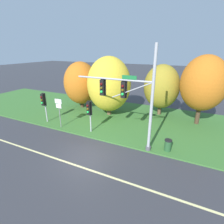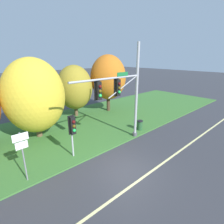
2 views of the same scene
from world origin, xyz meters
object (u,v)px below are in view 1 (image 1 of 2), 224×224
trash_bin (168,145)px  tree_mid_verge (203,84)px  traffic_signal_mast (131,96)px  pedestrian_signal_further_along (89,110)px  tree_nearest_road (81,83)px  route_sign_post (59,108)px  tree_left_of_mast (109,84)px  tree_behind_signpost (162,87)px  pedestrian_signal_near_kerb (43,101)px

trash_bin → tree_mid_verge: bearing=74.2°
traffic_signal_mast → pedestrian_signal_further_along: size_ratio=2.56×
traffic_signal_mast → tree_nearest_road: traffic_signal_mast is taller
route_sign_post → tree_nearest_road: size_ratio=0.50×
route_sign_post → tree_left_of_mast: 6.26m
route_sign_post → tree_behind_signpost: (8.15, 8.04, 1.37)m
tree_left_of_mast → trash_bin: bearing=-33.9°
traffic_signal_mast → trash_bin: bearing=10.7°
pedestrian_signal_further_along → trash_bin: bearing=-0.6°
traffic_signal_mast → tree_left_of_mast: (-4.67, 5.70, -0.56)m
traffic_signal_mast → pedestrian_signal_near_kerb: bearing=176.4°
route_sign_post → tree_left_of_mast: bearing=62.9°
pedestrian_signal_further_along → tree_behind_signpost: (4.88, 7.73, 1.14)m
pedestrian_signal_further_along → trash_bin: 7.34m
tree_mid_verge → trash_bin: 7.94m
pedestrian_signal_further_along → tree_nearest_road: (-5.05, 5.97, 1.03)m
traffic_signal_mast → pedestrian_signal_further_along: (-4.14, 0.63, -1.97)m
tree_behind_signpost → pedestrian_signal_near_kerb: bearing=-143.4°
route_sign_post → tree_behind_signpost: bearing=44.6°
tree_nearest_road → tree_left_of_mast: (4.53, -0.91, 0.39)m
tree_behind_signpost → tree_mid_verge: 4.38m
pedestrian_signal_near_kerb → tree_nearest_road: bearing=85.2°
route_sign_post → tree_nearest_road: bearing=105.8°
tree_behind_signpost → tree_mid_verge: tree_mid_verge is taller
trash_bin → traffic_signal_mast: bearing=-169.3°
tree_nearest_road → traffic_signal_mast: bearing=-35.7°
tree_mid_verge → trash_bin: (-1.90, -6.73, -3.77)m
trash_bin → route_sign_post: bearing=-178.7°
pedestrian_signal_near_kerb → pedestrian_signal_further_along: pedestrian_signal_near_kerb is taller
pedestrian_signal_further_along → trash_bin: pedestrian_signal_further_along is taller
pedestrian_signal_near_kerb → tree_nearest_road: tree_nearest_road is taller
traffic_signal_mast → tree_mid_verge: traffic_signal_mast is taller
traffic_signal_mast → pedestrian_signal_near_kerb: (-9.70, 0.62, -1.87)m
pedestrian_signal_near_kerb → tree_nearest_road: (0.51, 5.99, 0.92)m
pedestrian_signal_near_kerb → tree_behind_signpost: (10.43, 7.75, 1.03)m
traffic_signal_mast → trash_bin: (2.98, 0.56, -3.71)m
pedestrian_signal_further_along → tree_mid_verge: bearing=36.4°
tree_behind_signpost → route_sign_post: bearing=-135.4°
tree_nearest_road → trash_bin: size_ratio=6.41×
traffic_signal_mast → tree_nearest_road: 11.36m
tree_nearest_road → tree_behind_signpost: 10.08m
tree_behind_signpost → trash_bin: 8.61m
tree_behind_signpost → tree_mid_verge: size_ratio=0.84×
tree_nearest_road → tree_mid_verge: 14.13m
tree_left_of_mast → tree_mid_verge: tree_mid_verge is taller
tree_nearest_road → route_sign_post: bearing=-74.2°
pedestrian_signal_near_kerb → trash_bin: pedestrian_signal_near_kerb is taller
tree_nearest_road → tree_left_of_mast: size_ratio=0.89×
pedestrian_signal_near_kerb → tree_mid_verge: tree_mid_verge is taller
traffic_signal_mast → tree_nearest_road: bearing=144.3°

